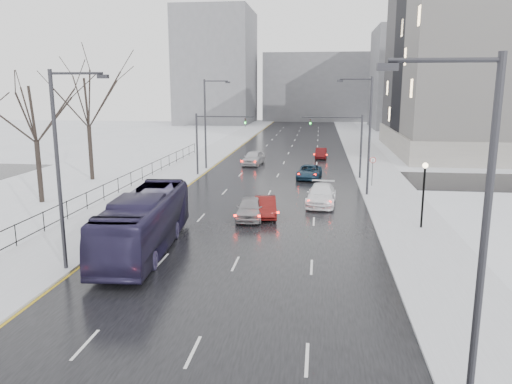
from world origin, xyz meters
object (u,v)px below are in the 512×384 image
at_px(streetlight_r_mid, 367,130).
at_px(no_uturn_sign, 373,163).
at_px(tree_park_e, 93,180).
at_px(sedan_right_distant, 321,153).
at_px(bus, 145,222).
at_px(streetlight_l_far, 207,120).
at_px(sedan_right_cross, 309,172).
at_px(lamppost_r_mid, 424,186).
at_px(mast_signal_right, 350,139).
at_px(mast_signal_left, 207,137).
at_px(sedan_right_far, 321,195).
at_px(tree_park_d, 42,203).
at_px(sedan_right_near, 265,207).
at_px(streetlight_l_near, 62,162).
at_px(streetlight_r_near, 475,232).
at_px(sedan_center_far, 254,158).
at_px(sedan_center_near, 250,208).

bearing_deg(streetlight_r_mid, no_uturn_sign, 75.52).
bearing_deg(tree_park_e, sedan_right_distant, 39.08).
relative_size(streetlight_r_mid, bus, 0.84).
relative_size(streetlight_l_far, bus, 0.84).
relative_size(bus, sedan_right_cross, 2.43).
bearing_deg(lamppost_r_mid, streetlight_l_far, 131.06).
relative_size(streetlight_l_far, mast_signal_right, 1.54).
bearing_deg(mast_signal_left, bus, -85.61).
distance_m(lamppost_r_mid, sedan_right_far, 9.22).
distance_m(lamppost_r_mid, sedan_right_distant, 33.17).
xyz_separation_m(tree_park_d, mast_signal_left, (10.47, 14.00, 4.11)).
height_order(bus, sedan_right_near, bus).
height_order(streetlight_r_mid, streetlight_l_near, same).
height_order(tree_park_e, mast_signal_right, tree_park_e).
xyz_separation_m(lamppost_r_mid, bus, (-16.45, -6.42, -1.25)).
distance_m(tree_park_d, tree_park_e, 10.01).
xyz_separation_m(streetlight_r_near, mast_signal_right, (-0.84, 38.00, -1.51)).
distance_m(streetlight_r_near, no_uturn_sign, 34.18).
height_order(mast_signal_right, mast_signal_left, same).
bearing_deg(mast_signal_right, bus, -117.62).
bearing_deg(no_uturn_sign, sedan_center_far, 136.83).
xyz_separation_m(streetlight_r_near, sedan_center_near, (-8.67, 21.23, -4.82)).
relative_size(lamppost_r_mid, sedan_center_far, 0.86).
height_order(tree_park_e, streetlight_r_mid, streetlight_r_mid).
height_order(streetlight_l_near, lamppost_r_mid, streetlight_l_near).
bearing_deg(tree_park_e, sedan_right_far, -18.99).
bearing_deg(streetlight_r_near, no_uturn_sign, 88.26).
relative_size(sedan_center_far, sedan_right_distant, 1.22).
xyz_separation_m(streetlight_r_mid, streetlight_l_near, (-16.33, -20.00, 0.00)).
xyz_separation_m(lamppost_r_mid, sedan_center_near, (-11.50, 1.23, -2.15)).
bearing_deg(bus, mast_signal_left, 90.11).
bearing_deg(lamppost_r_mid, streetlight_l_near, -152.45).
height_order(tree_park_d, mast_signal_right, mast_signal_right).
height_order(streetlight_l_far, mast_signal_left, streetlight_l_far).
distance_m(mast_signal_right, sedan_right_distant, 15.11).
height_order(tree_park_d, sedan_center_far, tree_park_d).
relative_size(tree_park_e, mast_signal_right, 2.08).
distance_m(tree_park_d, no_uturn_sign, 28.88).
distance_m(tree_park_d, lamppost_r_mid, 29.23).
bearing_deg(streetlight_l_near, sedan_right_near, 54.35).
relative_size(sedan_right_far, sedan_right_distant, 1.33).
bearing_deg(streetlight_l_near, tree_park_e, 112.69).
bearing_deg(sedan_right_distant, tree_park_d, -125.65).
relative_size(streetlight_l_far, sedan_right_near, 2.36).
relative_size(mast_signal_left, sedan_right_near, 1.53).
bearing_deg(sedan_center_far, streetlight_l_near, -90.09).
distance_m(tree_park_d, streetlight_l_far, 21.17).
xyz_separation_m(sedan_center_far, sedan_right_distant, (8.02, 6.54, -0.18)).
distance_m(streetlight_r_mid, mast_signal_left, 17.50).
bearing_deg(bus, sedan_right_far, 47.43).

